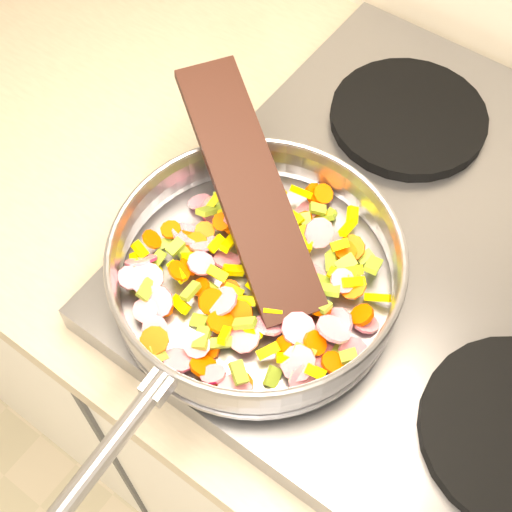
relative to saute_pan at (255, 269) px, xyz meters
The scene contains 6 objects.
cooktop 0.23m from the saute_pan, 47.88° to the left, with size 0.60×0.60×0.04m, color #939399.
grate_fl 0.05m from the saute_pan, 70.99° to the left, with size 0.19×0.19×0.02m, color black.
grate_bl 0.31m from the saute_pan, 88.44° to the left, with size 0.19×0.19×0.02m, color black.
saute_pan is the anchor object (origin of this frame).
vegetable_heap 0.01m from the saute_pan, ahead, with size 0.26×0.28×0.05m.
wooden_spatula 0.08m from the saute_pan, 130.86° to the left, with size 0.29×0.06×0.01m, color black.
Camera 1 is at (-0.63, 1.21, 1.59)m, focal length 50.00 mm.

